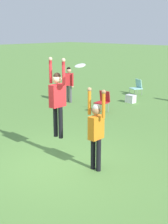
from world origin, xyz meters
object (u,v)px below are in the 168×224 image
(person_jumping, at_px, (57,96))
(camping_chair_0, at_px, (103,100))
(person_defending, at_px, (96,128))
(frisbee, at_px, (80,66))
(camping_chair_4, at_px, (137,86))
(person_spectator_near, at_px, (69,81))
(cooler_box, at_px, (131,99))

(person_jumping, xyz_separation_m, camping_chair_0, (-2.13, 4.51, -1.17))
(person_defending, bearing_deg, frisbee, -86.79)
(frisbee, relative_size, camping_chair_4, 0.31)
(person_defending, height_order, person_spectator_near, person_defending)
(person_defending, relative_size, camping_chair_0, 2.32)
(camping_chair_4, bearing_deg, person_defending, 142.29)
(camping_chair_4, height_order, cooler_box, camping_chair_4)
(person_spectator_near, bearing_deg, camping_chair_4, 21.72)
(camping_chair_4, bearing_deg, person_jumping, 134.69)
(person_defending, bearing_deg, camping_chair_0, -142.69)
(person_jumping, height_order, camping_chair_4, person_jumping)
(frisbee, bearing_deg, person_jumping, 178.39)
(person_jumping, height_order, cooler_box, person_jumping)
(camping_chair_0, relative_size, camping_chair_4, 1.05)
(camping_chair_0, xyz_separation_m, cooler_box, (-0.10, 2.21, -0.32))
(camping_chair_0, bearing_deg, person_spectator_near, -13.40)
(person_defending, xyz_separation_m, cooler_box, (-3.57, 6.72, -0.88))
(camping_chair_0, xyz_separation_m, camping_chair_4, (-0.89, 3.94, -0.04))
(person_defending, distance_m, cooler_box, 7.66)
(frisbee, height_order, camping_chair_4, frisbee)
(person_defending, relative_size, cooler_box, 4.68)
(frisbee, distance_m, person_spectator_near, 7.33)
(person_jumping, distance_m, camping_chair_0, 5.12)
(person_defending, xyz_separation_m, frisbee, (-0.49, -0.03, 1.46))
(camping_chair_0, bearing_deg, frisbee, 117.22)
(frisbee, bearing_deg, camping_chair_0, 123.28)
(person_defending, bearing_deg, cooler_box, -152.26)
(person_jumping, relative_size, frisbee, 8.22)
(person_jumping, relative_size, person_spectator_near, 1.27)
(person_jumping, height_order, camping_chair_0, person_jumping)
(person_spectator_near, bearing_deg, frisbee, -89.18)
(person_defending, distance_m, frisbee, 1.54)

